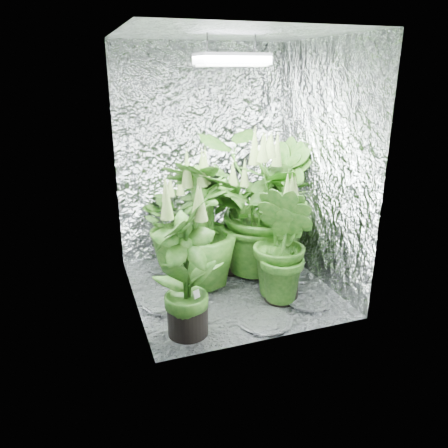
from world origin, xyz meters
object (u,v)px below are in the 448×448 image
at_px(circulation_fan, 273,244).
at_px(plant_e, 260,207).
at_px(plant_c, 279,205).
at_px(plant_d, 202,225).
at_px(plant_b, 231,221).
at_px(plant_g, 283,245).
at_px(plant_a, 177,224).
at_px(plant_f, 186,269).
at_px(grow_lamp, 232,60).

bearing_deg(circulation_fan, plant_e, -117.30).
height_order(plant_c, plant_d, plant_c).
relative_size(plant_b, plant_g, 1.02).
distance_m(plant_a, circulation_fan, 0.98).
relative_size(plant_e, plant_g, 1.27).
xyz_separation_m(plant_g, circulation_fan, (0.31, 0.80, -0.34)).
height_order(plant_b, plant_f, plant_f).
distance_m(plant_d, plant_f, 0.74).
distance_m(grow_lamp, plant_a, 1.56).
bearing_deg(plant_c, circulation_fan, 77.40).
relative_size(plant_d, plant_f, 1.08).
distance_m(plant_a, plant_e, 0.79).
distance_m(plant_a, plant_d, 0.49).
height_order(grow_lamp, plant_f, grow_lamp).
xyz_separation_m(plant_c, circulation_fan, (0.04, 0.16, -0.45)).
bearing_deg(plant_f, plant_e, 40.32).
xyz_separation_m(plant_f, circulation_fan, (1.14, 1.02, -0.36)).
height_order(plant_a, plant_f, plant_f).
xyz_separation_m(plant_c, plant_d, (-0.79, -0.18, -0.04)).
distance_m(plant_c, plant_f, 1.40).
bearing_deg(grow_lamp, plant_b, 68.78).
bearing_deg(plant_g, plant_a, 124.41).
bearing_deg(circulation_fan, plant_g, -93.78).
bearing_deg(plant_f, plant_a, 79.71).
bearing_deg(plant_g, plant_e, 87.91).
relative_size(plant_c, plant_f, 1.15).
height_order(plant_a, plant_e, plant_e).
height_order(plant_d, plant_e, plant_e).
height_order(plant_c, plant_e, plant_e).
relative_size(plant_c, circulation_fan, 3.96).
xyz_separation_m(grow_lamp, plant_a, (-0.31, 0.59, -1.41)).
bearing_deg(plant_c, plant_f, -142.21).
relative_size(plant_c, plant_g, 1.21).
bearing_deg(plant_e, circulation_fan, 45.49).
height_order(grow_lamp, plant_a, grow_lamp).
bearing_deg(plant_c, plant_d, -166.96).
bearing_deg(plant_e, plant_c, 27.87).
height_order(plant_a, plant_b, plant_b).
height_order(grow_lamp, plant_d, grow_lamp).
xyz_separation_m(grow_lamp, plant_g, (0.32, -0.33, -1.35)).
xyz_separation_m(grow_lamp, plant_f, (-0.52, -0.54, -1.33)).
distance_m(plant_c, plant_d, 0.81).
bearing_deg(plant_f, plant_d, 65.09).
xyz_separation_m(plant_a, plant_g, (0.63, -0.92, 0.06)).
distance_m(plant_b, plant_f, 1.05).
height_order(plant_a, circulation_fan, plant_a).
xyz_separation_m(plant_c, plant_e, (-0.25, -0.13, 0.04)).
xyz_separation_m(plant_f, plant_g, (0.83, 0.22, -0.02)).
relative_size(grow_lamp, plant_b, 0.48).
xyz_separation_m(plant_a, plant_e, (0.65, -0.41, 0.21)).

